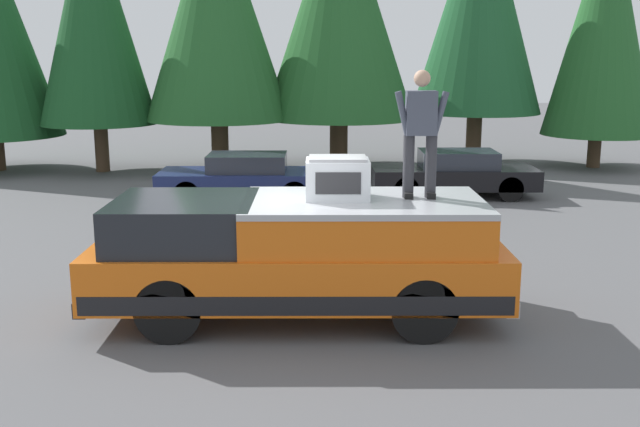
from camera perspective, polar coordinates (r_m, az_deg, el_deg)
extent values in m
plane|color=#565659|center=(10.37, -3.44, -7.78)|extent=(90.00, 90.00, 0.00)
cube|color=orange|center=(10.04, -1.71, -4.23)|extent=(2.00, 5.50, 0.70)
cube|color=black|center=(10.10, -1.70, -5.28)|extent=(2.01, 5.39, 0.24)
cube|color=black|center=(10.03, -10.40, -0.61)|extent=(1.84, 1.87, 0.60)
cube|color=orange|center=(9.90, 3.37, -0.84)|extent=(1.92, 3.19, 0.52)
cube|color=#A8AAAF|center=(9.84, 3.39, 0.87)|extent=(1.94, 3.19, 0.08)
cube|color=#232326|center=(10.54, -16.55, -5.48)|extent=(1.96, 0.16, 0.20)
cube|color=#B2B5BA|center=(10.40, 13.35, -5.53)|extent=(1.96, 0.16, 0.20)
cylinder|color=black|center=(9.50, -11.57, -7.24)|extent=(0.30, 0.84, 0.84)
cylinder|color=black|center=(11.09, -9.87, -4.32)|extent=(0.30, 0.84, 0.84)
cylinder|color=black|center=(9.41, 8.00, -7.29)|extent=(0.30, 0.84, 0.84)
cylinder|color=black|center=(11.01, 6.77, -4.34)|extent=(0.30, 0.84, 0.84)
cube|color=silver|center=(9.84, 1.36, 2.67)|extent=(0.64, 0.84, 0.52)
cube|color=#2D2D30|center=(9.53, 1.41, 2.34)|extent=(0.01, 0.59, 0.29)
cube|color=#99999E|center=(9.80, 1.37, 4.28)|extent=(0.58, 0.76, 0.04)
cylinder|color=#333338|center=(10.00, 8.55, 3.61)|extent=(0.15, 0.15, 0.84)
cube|color=black|center=(10.02, 8.52, 1.43)|extent=(0.26, 0.11, 0.08)
cylinder|color=#333338|center=(9.96, 6.84, 3.63)|extent=(0.15, 0.15, 0.84)
cube|color=black|center=(9.98, 6.81, 1.43)|extent=(0.26, 0.11, 0.08)
cube|color=#474C5B|center=(9.90, 7.82, 7.69)|extent=(0.24, 0.40, 0.58)
sphere|color=tan|center=(9.87, 7.89, 10.29)|extent=(0.22, 0.22, 0.22)
cylinder|color=#474C5B|center=(9.90, 9.26, 7.64)|extent=(0.09, 0.23, 0.58)
cylinder|color=#474C5B|center=(9.84, 6.41, 7.70)|extent=(0.09, 0.23, 0.58)
cube|color=black|center=(19.01, 10.25, 2.79)|extent=(1.64, 4.10, 0.50)
cube|color=#282D38|center=(18.96, 10.60, 4.16)|extent=(1.31, 1.89, 0.42)
cylinder|color=black|center=(18.14, 6.68, 1.88)|extent=(0.20, 0.62, 0.62)
cylinder|color=black|center=(19.55, 6.18, 2.64)|extent=(0.20, 0.62, 0.62)
cylinder|color=black|center=(18.62, 14.47, 1.84)|extent=(0.20, 0.62, 0.62)
cylinder|color=black|center=(19.99, 13.45, 2.58)|extent=(0.20, 0.62, 0.62)
cube|color=navy|center=(18.21, -5.91, 2.51)|extent=(1.64, 4.10, 0.50)
cube|color=#282D38|center=(18.13, -5.63, 3.94)|extent=(1.31, 1.89, 0.42)
cylinder|color=black|center=(17.71, -10.22, 1.51)|extent=(0.20, 0.62, 0.62)
cylinder|color=black|center=(19.11, -9.49, 2.32)|extent=(0.20, 0.62, 0.62)
cylinder|color=black|center=(17.45, -1.97, 1.54)|extent=(0.20, 0.62, 0.62)
cylinder|color=black|center=(18.87, -1.84, 2.35)|extent=(0.20, 0.62, 0.62)
cylinder|color=#4C3826|center=(25.10, 20.39, 4.54)|extent=(0.41, 0.41, 1.03)
cone|color=#235B28|center=(24.94, 21.09, 13.78)|extent=(3.42, 3.42, 7.06)
cylinder|color=#4C3826|center=(24.98, 11.77, 5.74)|extent=(0.50, 0.50, 1.66)
cone|color=#1E562D|center=(24.89, 12.22, 15.73)|extent=(4.17, 4.17, 7.05)
cylinder|color=#4C3826|center=(23.59, 1.45, 5.47)|extent=(0.57, 0.57, 1.54)
cone|color=#235B28|center=(23.48, 1.51, 15.85)|extent=(4.75, 4.75, 6.98)
cylinder|color=#4C3826|center=(23.09, -7.72, 5.26)|extent=(0.53, 0.53, 1.57)
cone|color=#235B28|center=(22.97, -8.02, 15.48)|extent=(4.41, 4.41, 6.65)
cylinder|color=#4C3826|center=(23.64, -16.48, 4.89)|extent=(0.42, 0.42, 1.45)
cone|color=#194C23|center=(23.50, -17.09, 14.62)|extent=(3.48, 3.48, 6.56)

